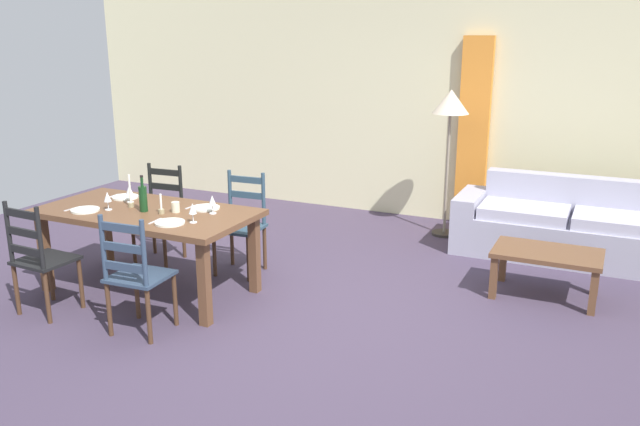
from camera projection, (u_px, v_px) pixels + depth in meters
The scene contains 27 objects.
ground_plane at pixel (299, 314), 5.35m from camera, with size 9.60×9.60×0.02m, color #43374B.
wall_far at pixel (421, 108), 7.86m from camera, with size 9.60×0.16×2.70m, color beige.
curtain_panel_left at pixel (473, 133), 7.53m from camera, with size 0.35×0.08×2.20m, color orange.
dining_table at pixel (147, 220), 5.63m from camera, with size 1.90×0.96×0.75m.
dining_chair_near_left at pixel (40, 259), 5.21m from camera, with size 0.44×0.42×0.96m.
dining_chair_near_right at pixel (136, 275), 4.86m from camera, with size 0.44×0.43×0.96m.
dining_chair_far_left at pixel (160, 214), 6.49m from camera, with size 0.45×0.43×0.96m.
dining_chair_far_right at pixel (242, 223), 6.16m from camera, with size 0.45×0.43×0.96m.
dinner_plate_near_left at pixel (85, 210), 5.57m from camera, with size 0.24×0.24×0.02m, color white.
fork_near_left at pixel (72, 209), 5.63m from camera, with size 0.02×0.17×0.01m, color silver.
dinner_plate_near_right at pixel (170, 223), 5.20m from camera, with size 0.24×0.24×0.02m, color white.
fork_near_right at pixel (155, 221), 5.26m from camera, with size 0.02×0.17×0.01m, color silver.
dinner_plate_far_left at pixel (125, 197), 6.00m from camera, with size 0.24×0.24×0.02m, color white.
fork_far_left at pixel (113, 196), 6.07m from camera, with size 0.02×0.17×0.01m, color silver.
dinner_plate_far_right at pixel (206, 208), 5.64m from camera, with size 0.24×0.24×0.02m, color white.
fork_far_right at pixel (192, 207), 5.70m from camera, with size 0.02×0.17×0.01m, color silver.
wine_bottle at pixel (143, 198), 5.53m from camera, with size 0.07×0.07×0.32m.
wine_glass_near_left at pixel (108, 197), 5.58m from camera, with size 0.06×0.06×0.16m.
wine_glass_near_right at pixel (193, 209), 5.20m from camera, with size 0.06×0.06×0.16m.
wine_glass_far_left at pixel (129, 190), 5.83m from camera, with size 0.06×0.06×0.16m.
wine_glass_far_right at pixel (212, 201), 5.46m from camera, with size 0.06×0.06×0.16m.
coffee_cup_primary at pixel (176, 207), 5.53m from camera, with size 0.07×0.07×0.09m, color beige.
candle_tall at pixel (130, 198), 5.67m from camera, with size 0.05×0.05×0.29m.
candle_short at pixel (161, 208), 5.48m from camera, with size 0.05×0.05×0.17m.
couch at pixel (570, 229), 6.62m from camera, with size 2.28×0.81×0.80m.
coffee_table at pixel (547, 258), 5.58m from camera, with size 0.90×0.56×0.42m.
standing_lamp at pixel (450, 111), 7.03m from camera, with size 0.40×0.40×1.64m.
Camera 1 is at (2.25, -4.39, 2.24)m, focal length 36.36 mm.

